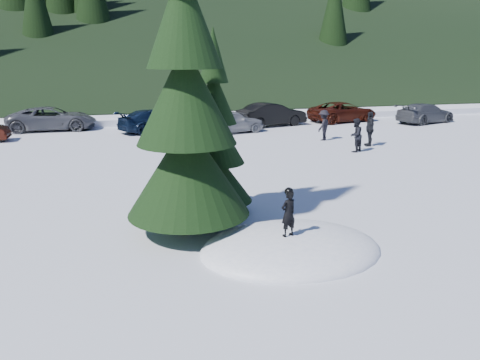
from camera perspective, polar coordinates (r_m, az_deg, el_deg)
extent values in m
plane|color=white|center=(11.58, 6.21, -8.50)|extent=(200.00, 200.00, 0.00)
ellipsoid|color=white|center=(11.58, 6.21, -8.50)|extent=(4.48, 3.52, 0.96)
cylinder|color=#322010|center=(12.44, -6.24, -3.37)|extent=(0.38, 0.38, 1.40)
cone|color=black|center=(12.14, -6.38, 1.53)|extent=(3.20, 3.20, 2.46)
cone|color=black|center=(11.85, -6.64, 10.31)|extent=(2.54, 2.54, 2.46)
cone|color=black|center=(11.85, -6.93, 19.31)|extent=(1.88, 1.88, 2.46)
cylinder|color=#322010|center=(13.98, -3.04, -2.08)|extent=(0.26, 0.26, 1.00)
cone|color=black|center=(13.80, -3.08, 0.53)|extent=(2.20, 2.20, 1.52)
cone|color=black|center=(13.56, -3.14, 5.25)|extent=(1.75, 1.75, 1.52)
cone|color=black|center=(13.41, -3.21, 10.09)|extent=(1.29, 1.29, 1.52)
cone|color=black|center=(13.36, -3.29, 15.01)|extent=(0.84, 0.84, 1.52)
imported|color=black|center=(10.96, 5.91, -4.07)|extent=(0.47, 0.38, 1.11)
imported|color=black|center=(23.54, 13.90, 5.32)|extent=(1.01, 0.97, 1.65)
imported|color=black|center=(25.28, 15.53, 6.03)|extent=(0.67, 1.12, 1.79)
imported|color=black|center=(26.47, 10.15, 6.59)|extent=(1.22, 1.19, 1.68)
imported|color=#4F5057|center=(31.91, -21.95, 6.97)|extent=(5.31, 2.45, 1.47)
imported|color=black|center=(29.59, -10.27, 7.14)|extent=(5.05, 3.64, 1.36)
imported|color=gray|center=(28.53, -1.18, 7.15)|extent=(4.45, 2.78, 1.41)
imported|color=black|center=(31.49, 3.90, 7.98)|extent=(4.94, 2.73, 1.54)
imported|color=#3A120A|center=(34.36, 12.42, 8.13)|extent=(5.41, 3.34, 1.40)
imported|color=#45484C|center=(35.38, 21.66, 7.59)|extent=(5.04, 3.22, 1.36)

